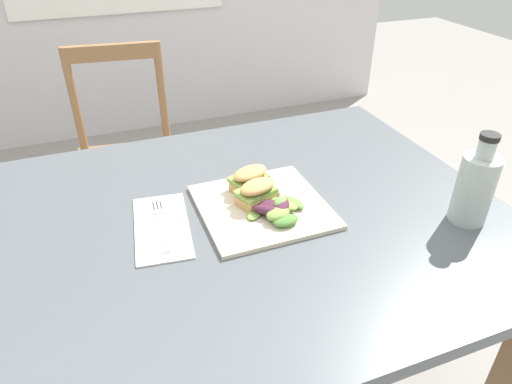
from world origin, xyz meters
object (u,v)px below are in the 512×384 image
Objects in this scene: plate_lunch at (262,207)px; sandwich_half_front at (257,192)px; fork_on_napkin at (161,221)px; bottle_cold_brew at (474,191)px; chair_wooden_far at (128,160)px; sandwich_half_back at (250,179)px; dining_table at (255,257)px.

plate_lunch is 2.67× the size of sandwich_half_front.
bottle_cold_brew reaches higher than fork_on_napkin.
chair_wooden_far reaches higher than sandwich_half_front.
sandwich_half_back is 0.49m from bottle_cold_brew.
fork_on_napkin is (-0.01, -0.87, 0.30)m from chair_wooden_far.
sandwich_half_front reaches higher than plate_lunch.
sandwich_half_front is 0.22m from fork_on_napkin.
chair_wooden_far is at bearing 104.61° from sandwich_half_back.
sandwich_half_back is at bearing 92.06° from plate_lunch.
sandwich_half_back is at bearing 11.52° from fork_on_napkin.
fork_on_napkin is at bearing 176.02° from sandwich_half_front.
dining_table is at bearing -158.64° from plate_lunch.
plate_lunch reaches higher than dining_table.
chair_wooden_far is at bearing 119.32° from bottle_cold_brew.
plate_lunch is 0.45m from bottle_cold_brew.
fork_on_napkin is at bearing 173.05° from plate_lunch.
plate_lunch is at bearing -87.94° from sandwich_half_back.
chair_wooden_far reaches higher than fork_on_napkin.
plate_lunch is (0.22, -0.90, 0.30)m from chair_wooden_far.
dining_table is at bearing -102.86° from sandwich_half_back.
chair_wooden_far is 8.41× the size of sandwich_half_back.
bottle_cold_brew reaches higher than chair_wooden_far.
sandwich_half_back is 0.51× the size of bottle_cold_brew.
plate_lunch reaches higher than fork_on_napkin.
dining_table is at bearing 155.75° from bottle_cold_brew.
plate_lunch is 1.49× the size of fork_on_napkin.
plate_lunch is at bearing -76.37° from chair_wooden_far.
bottle_cold_brew reaches higher than sandwich_half_back.
chair_wooden_far is 3.15× the size of plate_lunch.
fork_on_napkin is 0.67m from bottle_cold_brew.
dining_table is 0.50m from bottle_cold_brew.
plate_lunch is 2.67× the size of sandwich_half_back.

